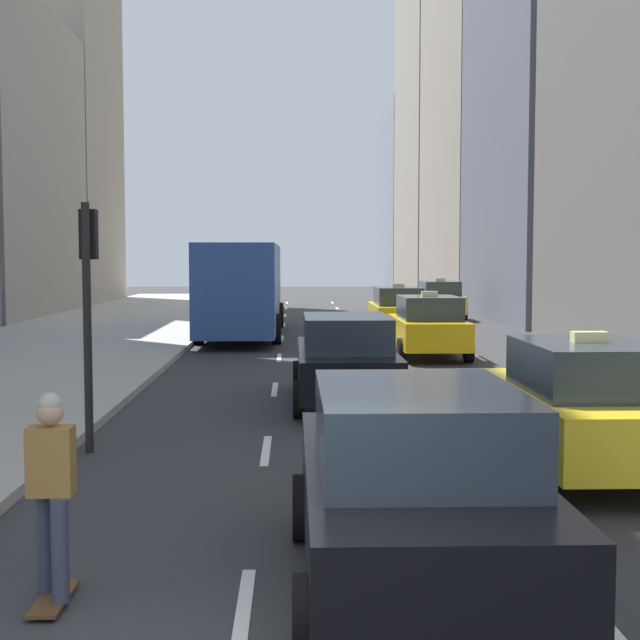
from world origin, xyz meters
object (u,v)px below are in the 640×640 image
object	(u,v)px
skateboarder	(51,488)
city_bus	(243,286)
taxi_lead	(428,326)
taxi_third	(397,310)
taxi_fourth	(439,300)
taxi_second	(583,405)
traffic_light_pole	(88,286)
sedan_black_near	(414,489)
sedan_silver_behind	(346,359)

from	to	relation	value
skateboarder	city_bus	bearing A→B (deg)	89.67
taxi_lead	skateboarder	xyz separation A→B (m)	(-5.75, -17.77, 0.08)
taxi_third	taxi_fourth	xyz separation A→B (m)	(2.80, 7.78, 0.00)
taxi_lead	taxi_second	xyz separation A→B (m)	(0.00, -13.45, 0.00)
taxi_third	city_bus	world-z (taller)	city_bus
taxi_lead	city_bus	size ratio (longest dim) A/B	0.38
taxi_lead	skateboarder	size ratio (longest dim) A/B	2.52
traffic_light_pole	city_bus	bearing A→B (deg)	86.59
taxi_fourth	city_bus	distance (m)	11.74
taxi_third	skateboarder	xyz separation A→B (m)	(-5.75, -25.21, 0.08)
city_bus	sedan_black_near	bearing A→B (deg)	-83.51
taxi_third	traffic_light_pole	world-z (taller)	traffic_light_pole
taxi_second	taxi_third	distance (m)	20.88
taxi_third	sedan_silver_behind	distance (m)	15.68
sedan_black_near	skateboarder	bearing A→B (deg)	-177.70
taxi_lead	taxi_third	world-z (taller)	same
taxi_lead	skateboarder	distance (m)	18.68
taxi_lead	taxi_second	distance (m)	13.45
taxi_third	traffic_light_pole	bearing A→B (deg)	-109.14
taxi_fourth	taxi_second	bearing A→B (deg)	-95.58
taxi_lead	city_bus	bearing A→B (deg)	128.41
taxi_second	sedan_silver_behind	world-z (taller)	taxi_second
sedan_black_near	sedan_silver_behind	bearing A→B (deg)	90.00
taxi_second	taxi_lead	bearing A→B (deg)	90.00
taxi_lead	sedan_silver_behind	world-z (taller)	taxi_lead
sedan_silver_behind	city_bus	size ratio (longest dim) A/B	0.42
taxi_fourth	taxi_third	bearing A→B (deg)	-109.79
city_bus	skateboarder	bearing A→B (deg)	-90.33
taxi_lead	city_bus	distance (m)	9.08
taxi_fourth	skateboarder	distance (m)	34.08
sedan_black_near	city_bus	world-z (taller)	city_bus
sedan_silver_behind	taxi_fourth	bearing A→B (deg)	76.44
skateboarder	sedan_silver_behind	bearing A→B (deg)	73.20
sedan_black_near	traffic_light_pole	world-z (taller)	traffic_light_pole
city_bus	skateboarder	xyz separation A→B (m)	(-0.14, -24.85, -0.82)
taxi_second	taxi_third	bearing A→B (deg)	90.00
taxi_third	skateboarder	world-z (taller)	taxi_third
sedan_silver_behind	traffic_light_pole	distance (m)	5.84
taxi_second	taxi_fourth	bearing A→B (deg)	84.42
sedan_silver_behind	city_bus	xyz separation A→B (m)	(-2.81, 15.07, 0.91)
taxi_second	city_bus	size ratio (longest dim) A/B	0.38
city_bus	taxi_third	bearing A→B (deg)	3.66
taxi_second	sedan_black_near	bearing A→B (deg)	-123.63
sedan_silver_behind	taxi_second	bearing A→B (deg)	-62.82
taxi_fourth	city_bus	bearing A→B (deg)	-135.94
taxi_lead	taxi_second	bearing A→B (deg)	-90.00
taxi_second	city_bus	world-z (taller)	city_bus
taxi_second	sedan_black_near	world-z (taller)	taxi_second
taxi_fourth	sedan_black_near	xyz separation A→B (m)	(-5.60, -32.87, 0.02)
taxi_fourth	city_bus	size ratio (longest dim) A/B	0.38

